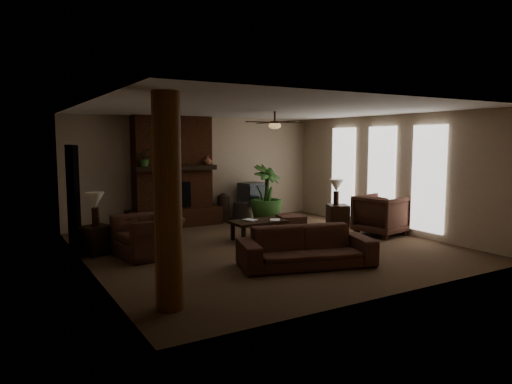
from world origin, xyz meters
TOP-DOWN VIEW (x-y plane):
  - room_shell at (0.00, 0.00)m, footprint 7.00×7.00m
  - fireplace at (-0.80, 3.22)m, footprint 2.40×0.70m
  - windows at (3.45, 0.20)m, footprint 0.08×3.65m
  - log_column at (-2.95, -2.40)m, footprint 0.36×0.36m
  - doorway at (-3.44, 1.80)m, footprint 0.10×1.00m
  - ceiling_fan at (0.40, 0.30)m, footprint 1.35×1.35m
  - sofa at (-0.18, -1.63)m, footprint 2.43×1.30m
  - armchair_left at (-2.36, 0.45)m, footprint 0.89×1.25m
  - armchair_right at (2.94, -0.34)m, footprint 1.11×1.16m
  - coffee_table at (0.21, 0.67)m, footprint 1.20×0.70m
  - ottoman at (1.34, 1.02)m, footprint 0.73×0.73m
  - tv_stand at (1.40, 3.14)m, footprint 0.97×0.78m
  - tv at (1.45, 3.10)m, footprint 0.74×0.65m
  - floor_vase at (0.59, 3.15)m, footprint 0.34×0.34m
  - floor_plant at (1.48, 2.37)m, footprint 1.38×1.76m
  - side_table_left at (-3.15, 1.12)m, footprint 0.64×0.64m
  - lamp_left at (-3.15, 1.14)m, footprint 0.42×0.42m
  - side_table_right at (2.80, 1.03)m, footprint 0.66×0.66m
  - lamp_right at (2.77, 1.07)m, footprint 0.46×0.46m
  - mantel_plant at (-1.62, 2.96)m, footprint 0.46×0.49m
  - mantel_vase at (0.05, 2.95)m, footprint 0.26×0.27m
  - book_a at (-0.05, 0.70)m, footprint 0.21×0.10m
  - book_b at (0.44, 0.53)m, footprint 0.19×0.14m

SIDE VIEW (x-z plane):
  - ottoman at x=1.34m, z-range 0.00..0.40m
  - tv_stand at x=1.40m, z-range 0.00..0.50m
  - side_table_left at x=-3.15m, z-range 0.00..0.55m
  - side_table_right at x=2.80m, z-range 0.00..0.55m
  - coffee_table at x=0.21m, z-range 0.16..0.59m
  - floor_vase at x=0.59m, z-range 0.05..0.82m
  - floor_plant at x=1.48m, z-range 0.00..0.87m
  - sofa at x=-0.18m, z-range 0.00..0.91m
  - armchair_left at x=-2.36m, z-range 0.00..1.02m
  - armchair_right at x=2.94m, z-range 0.00..1.03m
  - book_a at x=-0.05m, z-range 0.43..0.72m
  - book_b at x=0.44m, z-range 0.43..0.72m
  - tv at x=1.45m, z-range 0.50..1.02m
  - lamp_left at x=-3.15m, z-range 0.68..1.33m
  - lamp_right at x=2.77m, z-range 0.68..1.33m
  - doorway at x=-3.44m, z-range 0.00..2.10m
  - fireplace at x=-0.80m, z-range -0.24..2.56m
  - windows at x=3.45m, z-range 0.17..2.53m
  - log_column at x=-2.95m, z-range 0.00..2.80m
  - room_shell at x=0.00m, z-range -2.10..4.90m
  - mantel_vase at x=0.05m, z-range 1.56..1.78m
  - mantel_plant at x=-1.62m, z-range 1.56..1.89m
  - ceiling_fan at x=0.40m, z-range 2.34..2.72m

